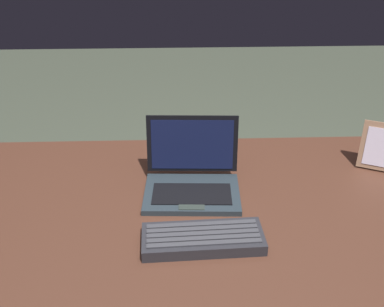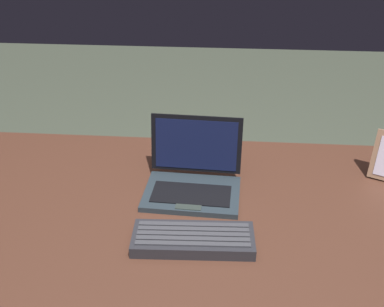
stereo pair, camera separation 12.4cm
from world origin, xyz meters
name	(u,v)px [view 1 (the left image)]	position (x,y,z in m)	size (l,w,h in m)	color
desk	(222,225)	(0.00, 0.00, 0.68)	(1.71, 0.77, 0.76)	#46281C
laptop_front	(192,178)	(-0.08, 0.07, 0.80)	(0.27, 0.22, 0.20)	#242E34
external_keyboard	(203,239)	(-0.06, -0.16, 0.77)	(0.30, 0.13, 0.03)	#25252A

